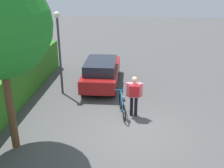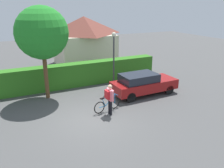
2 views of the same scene
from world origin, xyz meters
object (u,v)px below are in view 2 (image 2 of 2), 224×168
(parked_car_near, at_px, (143,83))
(bicycle, at_px, (107,105))
(street_lamp, at_px, (114,53))
(person_rider, at_px, (110,97))
(tree_kerbside, at_px, (42,33))

(parked_car_near, relative_size, bicycle, 2.54)
(parked_car_near, distance_m, street_lamp, 2.75)
(person_rider, bearing_deg, street_lamp, 60.49)
(street_lamp, bearing_deg, tree_kerbside, 174.93)
(person_rider, bearing_deg, parked_car_near, 28.20)
(parked_car_near, height_order, street_lamp, street_lamp)
(person_rider, relative_size, tree_kerbside, 0.30)
(street_lamp, bearing_deg, parked_car_near, -55.19)
(bicycle, xyz_separation_m, tree_kerbside, (-2.51, 3.35, 3.58))
(bicycle, bearing_deg, street_lamp, 57.90)
(person_rider, bearing_deg, bicycle, 80.44)
(parked_car_near, height_order, person_rider, person_rider)
(person_rider, height_order, street_lamp, street_lamp)
(parked_car_near, relative_size, person_rider, 2.56)
(parked_car_near, distance_m, person_rider, 3.57)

